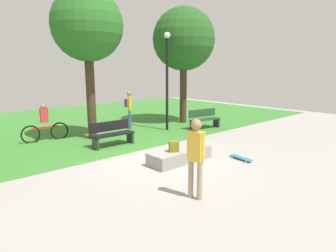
# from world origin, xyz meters

# --- Properties ---
(ground_plane) EXTENTS (28.00, 28.00, 0.00)m
(ground_plane) POSITION_xyz_m (0.00, 0.00, 0.00)
(ground_plane) COLOR #9E9993
(grass_lawn) EXTENTS (26.60, 12.91, 0.01)m
(grass_lawn) POSITION_xyz_m (0.00, 7.55, 0.00)
(grass_lawn) COLOR #387A2D
(grass_lawn) RESTS_ON ground_plane
(concrete_ledge) EXTENTS (2.12, 0.76, 0.39)m
(concrete_ledge) POSITION_xyz_m (0.18, -0.71, 0.19)
(concrete_ledge) COLOR gray
(concrete_ledge) RESTS_ON ground_plane
(backpack_on_ledge) EXTENTS (0.34, 0.31, 0.32)m
(backpack_on_ledge) POSITION_xyz_m (-0.13, -0.76, 0.55)
(backpack_on_ledge) COLOR olive
(backpack_on_ledge) RESTS_ON concrete_ledge
(skater_performing_trick) EXTENTS (0.27, 0.42, 1.79)m
(skater_performing_trick) POSITION_xyz_m (-1.42, -2.81, 1.06)
(skater_performing_trick) COLOR tan
(skater_performing_trick) RESTS_ON ground_plane
(skateboard_by_ledge) EXTENTS (0.32, 0.82, 0.08)m
(skateboard_by_ledge) POSITION_xyz_m (1.73, -1.89, 0.06)
(skateboard_by_ledge) COLOR teal
(skateboard_by_ledge) RESTS_ON ground_plane
(park_bench_by_oak) EXTENTS (1.65, 0.69, 0.91)m
(park_bench_by_oak) POSITION_xyz_m (4.60, 2.14, 0.48)
(park_bench_by_oak) COLOR #1E4223
(park_bench_by_oak) RESTS_ON ground_plane
(park_bench_near_lamppost) EXTENTS (1.61, 0.50, 0.91)m
(park_bench_near_lamppost) POSITION_xyz_m (-0.35, 2.32, 0.48)
(park_bench_near_lamppost) COLOR black
(park_bench_near_lamppost) RESTS_ON ground_plane
(tree_leaning_ash) EXTENTS (3.15, 3.15, 5.85)m
(tree_leaning_ash) POSITION_xyz_m (4.99, 3.94, 4.24)
(tree_leaning_ash) COLOR #42301E
(tree_leaning_ash) RESTS_ON grass_lawn
(tree_broad_elm) EXTENTS (2.76, 2.76, 5.84)m
(tree_broad_elm) POSITION_xyz_m (-0.33, 3.87, 4.40)
(tree_broad_elm) COLOR #42301E
(tree_broad_elm) RESTS_ON grass_lawn
(lamp_post) EXTENTS (0.28, 0.28, 4.40)m
(lamp_post) POSITION_xyz_m (3.07, 3.08, 2.66)
(lamp_post) COLOR black
(lamp_post) RESTS_ON ground_plane
(pedestrian_with_backpack) EXTENTS (0.45, 0.44, 1.78)m
(pedestrian_with_backpack) POSITION_xyz_m (1.95, 4.51, 1.07)
(pedestrian_with_backpack) COLOR #3F5184
(pedestrian_with_backpack) RESTS_ON ground_plane
(cyclist_on_bicycle) EXTENTS (1.82, 0.22, 1.52)m
(cyclist_on_bicycle) POSITION_xyz_m (-1.91, 4.76, 0.63)
(cyclist_on_bicycle) COLOR black
(cyclist_on_bicycle) RESTS_ON ground_plane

